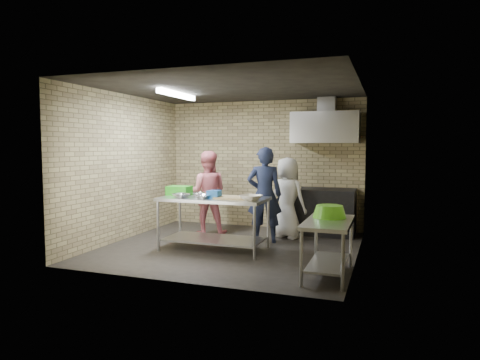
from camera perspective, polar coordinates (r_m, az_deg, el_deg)
name	(u,v)px	position (r m, az deg, el deg)	size (l,w,h in m)	color
floor	(231,247)	(7.42, -1.25, -8.98)	(4.20, 4.20, 0.00)	black
ceiling	(230,88)	(7.29, -1.29, 12.15)	(4.20, 4.20, 0.00)	black
back_wall	(263,164)	(9.13, 3.15, 2.10)	(4.20, 0.06, 2.70)	tan
front_wall	(175,177)	(5.41, -8.75, 0.42)	(4.20, 0.06, 2.70)	tan
left_wall	(125,167)	(8.21, -15.14, 1.69)	(0.06, 4.00, 2.70)	tan
right_wall	(358,171)	(6.78, 15.58, 1.12)	(0.06, 4.00, 2.70)	tan
prep_table	(214,224)	(7.18, -3.53, -5.85)	(1.77, 0.88, 0.88)	silver
side_counter	(328,248)	(5.86, 11.69, -8.95)	(0.60, 1.20, 0.75)	silver
stove	(324,212)	(8.59, 11.17, -4.16)	(1.20, 0.70, 0.90)	black
range_hood	(326,128)	(8.55, 11.39, 6.89)	(1.30, 0.60, 0.60)	silver
hood_duct	(327,105)	(8.73, 11.57, 9.80)	(0.35, 0.30, 0.30)	#A5A8AD
wall_shelf	(342,137)	(8.70, 13.51, 5.62)	(0.80, 0.20, 0.04)	#3F2B19
fluorescent_fixture	(177,95)	(7.68, -8.43, 11.25)	(0.10, 1.25, 0.08)	white
green_crate	(179,191)	(7.50, -8.13, -1.41)	(0.39, 0.29, 0.16)	green
blue_tub	(214,194)	(6.99, -3.49, -1.93)	(0.20, 0.20, 0.13)	#175BB0
cutting_board	(233,197)	(6.96, -0.96, -2.35)	(0.54, 0.41, 0.03)	tan
mixing_bowl_a	(181,196)	(7.14, -7.88, -2.07)	(0.28, 0.28, 0.07)	silver
mixing_bowl_b	(198,194)	(7.27, -5.58, -1.94)	(0.21, 0.21, 0.07)	silver
mixing_bowl_c	(203,197)	(6.95, -5.02, -2.25)	(0.25, 0.25, 0.06)	silver
ceramic_bowl	(251,198)	(6.72, 1.46, -2.37)	(0.34, 0.34, 0.08)	beige
green_basin	(329,211)	(6.02, 11.89, -4.14)	(0.46, 0.46, 0.17)	#59C626
bottle_red	(329,132)	(8.73, 11.88, 6.37)	(0.07, 0.07, 0.18)	#B22619
bottle_green	(350,132)	(8.68, 14.51, 6.23)	(0.06, 0.06, 0.15)	green
man_navy	(264,195)	(7.69, 3.29, -2.00)	(0.63, 0.41, 1.72)	black
woman_pink	(207,193)	(8.41, -4.42, -1.72)	(0.80, 0.62, 1.64)	pink
woman_white	(287,198)	(8.11, 6.36, -2.38)	(0.75, 0.49, 1.53)	silver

